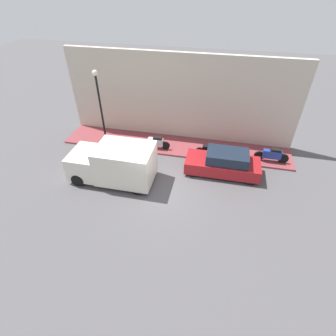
{
  "coord_description": "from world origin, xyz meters",
  "views": [
    {
      "loc": [
        -9.87,
        -2.58,
        9.27
      ],
      "look_at": [
        1.05,
        -0.21,
        0.6
      ],
      "focal_mm": 28.0,
      "sensor_mm": 36.0,
      "label": 1
    }
  ],
  "objects_px": {
    "delivery_van": "(114,163)",
    "streetlamp": "(99,99)",
    "scooter_silver": "(156,142)",
    "parked_car": "(224,163)",
    "motorcycle_black": "(210,150)",
    "motorcycle_blue": "(272,155)"
  },
  "relations": [
    {
      "from": "scooter_silver",
      "to": "streetlamp",
      "type": "bearing_deg",
      "value": 93.26
    },
    {
      "from": "delivery_van",
      "to": "motorcycle_black",
      "type": "xyz_separation_m",
      "value": [
        3.07,
        -4.86,
        -0.51
      ]
    },
    {
      "from": "streetlamp",
      "to": "motorcycle_black",
      "type": "bearing_deg",
      "value": -90.07
    },
    {
      "from": "delivery_van",
      "to": "streetlamp",
      "type": "xyz_separation_m",
      "value": [
        3.08,
        1.81,
        2.09
      ]
    },
    {
      "from": "motorcycle_blue",
      "to": "delivery_van",
      "type": "bearing_deg",
      "value": 111.54
    },
    {
      "from": "delivery_van",
      "to": "scooter_silver",
      "type": "height_order",
      "value": "delivery_van"
    },
    {
      "from": "parked_car",
      "to": "streetlamp",
      "type": "relative_size",
      "value": 0.86
    },
    {
      "from": "delivery_van",
      "to": "motorcycle_black",
      "type": "bearing_deg",
      "value": -57.69
    },
    {
      "from": "parked_car",
      "to": "scooter_silver",
      "type": "height_order",
      "value": "parked_car"
    },
    {
      "from": "scooter_silver",
      "to": "streetlamp",
      "type": "height_order",
      "value": "streetlamp"
    },
    {
      "from": "motorcycle_blue",
      "to": "streetlamp",
      "type": "distance_m",
      "value": 10.52
    },
    {
      "from": "delivery_van",
      "to": "streetlamp",
      "type": "height_order",
      "value": "streetlamp"
    },
    {
      "from": "motorcycle_black",
      "to": "motorcycle_blue",
      "type": "relative_size",
      "value": 0.91
    },
    {
      "from": "scooter_silver",
      "to": "motorcycle_blue",
      "type": "bearing_deg",
      "value": -89.61
    },
    {
      "from": "parked_car",
      "to": "motorcycle_blue",
      "type": "bearing_deg",
      "value": -60.17
    },
    {
      "from": "motorcycle_black",
      "to": "delivery_van",
      "type": "bearing_deg",
      "value": 122.31
    },
    {
      "from": "delivery_van",
      "to": "scooter_silver",
      "type": "relative_size",
      "value": 2.46
    },
    {
      "from": "delivery_van",
      "to": "motorcycle_black",
      "type": "distance_m",
      "value": 5.77
    },
    {
      "from": "parked_car",
      "to": "motorcycle_black",
      "type": "relative_size",
      "value": 2.28
    },
    {
      "from": "parked_car",
      "to": "delivery_van",
      "type": "height_order",
      "value": "delivery_van"
    },
    {
      "from": "motorcycle_black",
      "to": "streetlamp",
      "type": "bearing_deg",
      "value": 89.93
    },
    {
      "from": "motorcycle_black",
      "to": "scooter_silver",
      "type": "relative_size",
      "value": 0.98
    }
  ]
}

